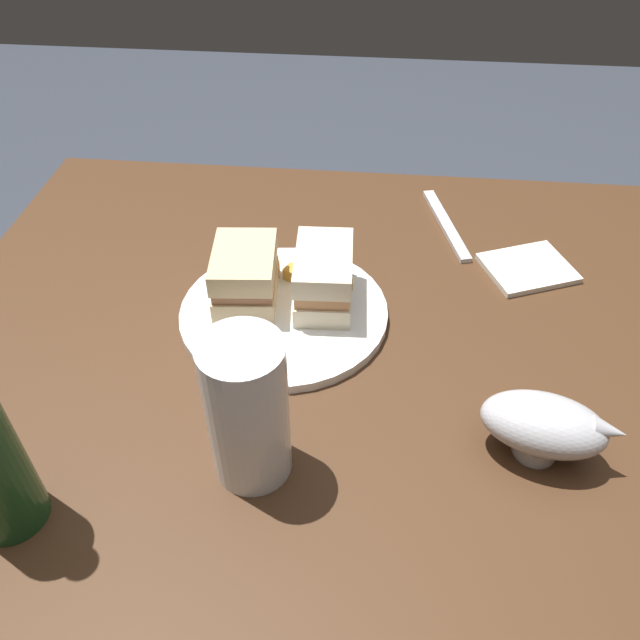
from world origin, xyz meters
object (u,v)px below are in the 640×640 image
at_px(pint_glass, 246,418).
at_px(napkin, 526,268).
at_px(sandwich_half_right, 243,275).
at_px(fork, 444,224).
at_px(gravy_boat, 542,425).
at_px(sandwich_half_left, 322,277).
at_px(plate, 282,312).

xyz_separation_m(pint_glass, napkin, (0.31, 0.34, -0.07)).
bearing_deg(sandwich_half_right, fork, 38.01).
relative_size(sandwich_half_right, gravy_boat, 0.79).
relative_size(sandwich_half_left, sandwich_half_right, 1.03).
distance_m(sandwich_half_left, napkin, 0.29).
relative_size(sandwich_half_left, fork, 0.62).
xyz_separation_m(sandwich_half_right, fork, (0.26, 0.20, -0.04)).
xyz_separation_m(plate, sandwich_half_right, (-0.05, 0.02, 0.04)).
bearing_deg(pint_glass, sandwich_half_right, 101.77).
relative_size(sandwich_half_left, gravy_boat, 0.81).
distance_m(sandwich_half_right, napkin, 0.38).
bearing_deg(sandwich_half_right, sandwich_half_left, 2.61).
bearing_deg(gravy_boat, napkin, 83.50).
height_order(sandwich_half_right, fork, sandwich_half_right).
relative_size(plate, sandwich_half_right, 2.34).
bearing_deg(plate, napkin, 21.55).
relative_size(napkin, fork, 0.61).
height_order(sandwich_half_left, napkin, sandwich_half_left).
bearing_deg(plate, pint_glass, -89.90).
height_order(sandwich_half_left, fork, sandwich_half_left).
height_order(gravy_boat, fork, gravy_boat).
height_order(plate, sandwich_half_right, sandwich_half_right).
relative_size(sandwich_half_left, pint_glass, 0.70).
xyz_separation_m(sandwich_half_left, napkin, (0.27, 0.10, -0.04)).
height_order(sandwich_half_left, sandwich_half_right, sandwich_half_left).
xyz_separation_m(pint_glass, gravy_boat, (0.28, 0.04, -0.03)).
bearing_deg(sandwich_half_left, sandwich_half_right, -177.39).
height_order(sandwich_half_left, pint_glass, pint_glass).
relative_size(sandwich_half_left, napkin, 1.02).
bearing_deg(sandwich_half_right, napkin, 16.30).
bearing_deg(napkin, sandwich_half_right, -163.70).
bearing_deg(fork, plate, -58.85).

